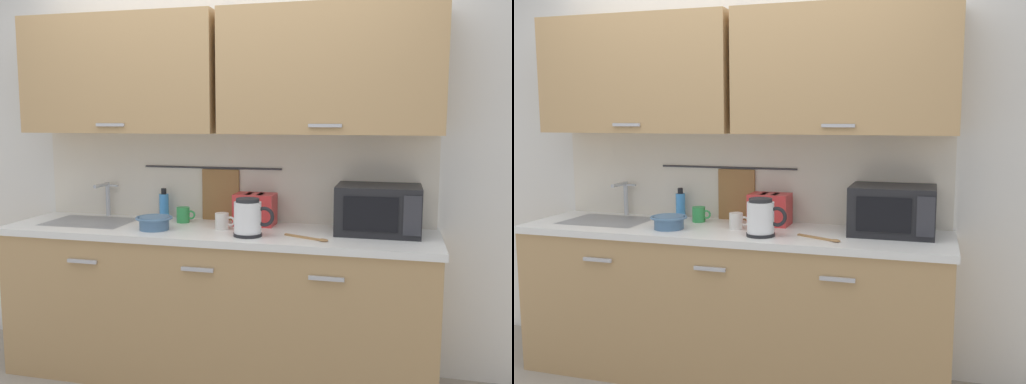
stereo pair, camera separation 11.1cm
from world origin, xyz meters
TOP-DOWN VIEW (x-y plane):
  - counter_unit at (-0.01, 0.30)m, footprint 2.53×0.64m
  - back_wall_assembly at (-0.00, 0.53)m, footprint 3.70×0.41m
  - sink_faucet at (-0.83, 0.53)m, footprint 0.09×0.17m
  - microwave at (0.92, 0.41)m, footprint 0.46×0.35m
  - electric_kettle at (0.24, 0.15)m, footprint 0.23×0.16m
  - dish_soap_bottle at (-0.42, 0.53)m, footprint 0.06×0.06m
  - mug_near_sink at (-0.25, 0.44)m, footprint 0.12×0.08m
  - mixing_bowl at (-0.33, 0.19)m, footprint 0.21×0.21m
  - toaster at (0.19, 0.47)m, footprint 0.26×0.17m
  - mug_by_kettle at (0.04, 0.30)m, footprint 0.12×0.08m
  - wooden_spoon at (0.59, 0.15)m, footprint 0.26×0.14m

SIDE VIEW (x-z plane):
  - counter_unit at x=-0.01m, z-range 0.01..0.91m
  - wooden_spoon at x=0.59m, z-range 0.90..0.91m
  - mixing_bowl at x=-0.33m, z-range 0.91..0.98m
  - mug_near_sink at x=-0.25m, z-range 0.90..1.00m
  - mug_by_kettle at x=0.04m, z-range 0.90..1.00m
  - dish_soap_bottle at x=-0.42m, z-range 0.89..1.08m
  - toaster at x=0.19m, z-range 0.90..1.09m
  - electric_kettle at x=0.24m, z-range 0.90..1.11m
  - microwave at x=0.92m, z-range 0.90..1.17m
  - sink_faucet at x=-0.83m, z-range 0.93..1.15m
  - back_wall_assembly at x=0.00m, z-range 0.27..2.77m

